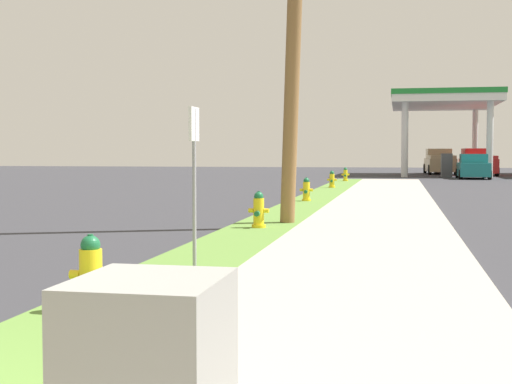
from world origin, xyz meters
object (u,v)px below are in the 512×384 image
(fire_hydrant_nearest, at_px, (91,278))
(fire_hydrant_fifth, at_px, (345,175))
(fire_hydrant_second, at_px, (259,212))
(fire_hydrant_fourth, at_px, (332,180))
(car_teal_by_near_pump, at_px, (473,167))
(truck_tan_on_apron, at_px, (440,162))
(fire_hydrant_third, at_px, (306,191))
(truck_red_at_forecourt, at_px, (478,163))
(street_sign_post, at_px, (194,154))

(fire_hydrant_nearest, xyz_separation_m, fire_hydrant_fifth, (0.04, 32.85, 0.00))
(fire_hydrant_fifth, bearing_deg, fire_hydrant_nearest, -90.08)
(fire_hydrant_second, distance_m, fire_hydrant_fourth, 17.26)
(fire_hydrant_second, bearing_deg, car_teal_by_near_pump, 77.48)
(fire_hydrant_fifth, height_order, truck_tan_on_apron, truck_tan_on_apron)
(fire_hydrant_third, distance_m, fire_hydrant_fifth, 16.54)
(fire_hydrant_third, relative_size, truck_red_at_forecourt, 0.14)
(truck_tan_on_apron, bearing_deg, truck_red_at_forecourt, -52.33)
(fire_hydrant_nearest, xyz_separation_m, fire_hydrant_third, (0.02, 16.31, 0.00))
(fire_hydrant_fourth, xyz_separation_m, car_teal_by_near_pump, (7.50, 16.13, 0.28))
(fire_hydrant_third, relative_size, fire_hydrant_fourth, 1.00)
(fire_hydrant_second, distance_m, fire_hydrant_fifth, 24.89)
(fire_hydrant_second, bearing_deg, street_sign_post, -87.96)
(fire_hydrant_third, height_order, fire_hydrant_fourth, same)
(fire_hydrant_second, xyz_separation_m, car_teal_by_near_pump, (7.42, 33.39, 0.28))
(car_teal_by_near_pump, xyz_separation_m, truck_tan_on_apron, (-1.52, 10.26, 0.19))
(fire_hydrant_nearest, height_order, truck_red_at_forecourt, truck_red_at_forecourt)
(fire_hydrant_fifth, distance_m, truck_red_at_forecourt, 17.68)
(fire_hydrant_fourth, distance_m, street_sign_post, 22.67)
(car_teal_by_near_pump, height_order, truck_red_at_forecourt, truck_red_at_forecourt)
(fire_hydrant_second, xyz_separation_m, fire_hydrant_fifth, (-0.06, 24.89, 0.00))
(fire_hydrant_third, distance_m, truck_red_at_forecourt, 33.16)
(car_teal_by_near_pump, bearing_deg, fire_hydrant_fifth, -131.30)
(fire_hydrant_third, distance_m, street_sign_post, 13.76)
(fire_hydrant_fourth, bearing_deg, street_sign_post, -89.30)
(street_sign_post, xyz_separation_m, truck_tan_on_apron, (5.70, 49.02, -0.72))
(fire_hydrant_nearest, height_order, fire_hydrant_fifth, same)
(fire_hydrant_nearest, xyz_separation_m, fire_hydrant_fourth, (0.01, 25.23, 0.00))
(fire_hydrant_second, xyz_separation_m, truck_tan_on_apron, (5.90, 43.65, 0.47))
(street_sign_post, relative_size, truck_tan_on_apron, 0.39)
(car_teal_by_near_pump, bearing_deg, street_sign_post, -100.56)
(truck_red_at_forecourt, bearing_deg, fire_hydrant_nearest, -99.98)
(fire_hydrant_nearest, bearing_deg, street_sign_post, 83.61)
(fire_hydrant_fourth, bearing_deg, truck_tan_on_apron, 77.23)
(fire_hydrant_fifth, bearing_deg, fire_hydrant_second, -89.87)
(fire_hydrant_fourth, relative_size, street_sign_post, 0.35)
(fire_hydrant_fourth, bearing_deg, fire_hydrant_third, -89.96)
(fire_hydrant_nearest, xyz_separation_m, truck_tan_on_apron, (5.99, 51.62, 0.47))
(fire_hydrant_fifth, height_order, street_sign_post, street_sign_post)
(street_sign_post, relative_size, truck_red_at_forecourt, 0.38)
(fire_hydrant_fourth, bearing_deg, truck_red_at_forecourt, 69.83)
(car_teal_by_near_pump, xyz_separation_m, truck_red_at_forecourt, (0.99, 7.00, 0.19))
(truck_red_at_forecourt, xyz_separation_m, truck_tan_on_apron, (-2.52, 3.26, 0.00))
(fire_hydrant_nearest, height_order, fire_hydrant_fourth, same)
(fire_hydrant_fourth, xyz_separation_m, street_sign_post, (0.28, -22.63, 1.19))
(fire_hydrant_nearest, bearing_deg, truck_tan_on_apron, 83.38)
(fire_hydrant_second, height_order, truck_red_at_forecourt, truck_red_at_forecourt)
(fire_hydrant_third, bearing_deg, truck_red_at_forecourt, 75.16)
(truck_red_at_forecourt, bearing_deg, fire_hydrant_fourth, -110.17)
(fire_hydrant_fourth, bearing_deg, fire_hydrant_fifth, 89.77)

